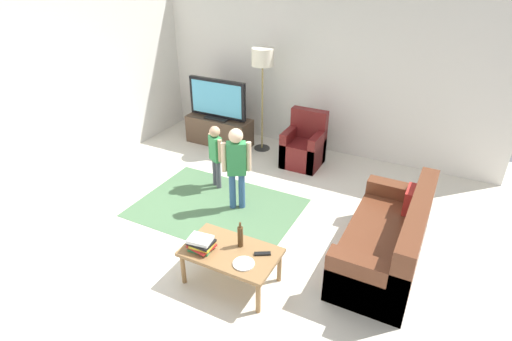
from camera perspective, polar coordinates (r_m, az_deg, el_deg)
The scene contains 16 objects.
ground at distance 5.29m, azimuth -3.03°, elevation -8.98°, with size 7.80×7.80×0.00m, color beige.
wall_back at distance 7.19m, azimuth 9.07°, elevation 13.14°, with size 6.00×0.12×2.70m, color silver.
wall_left at distance 6.57m, azimuth -26.96°, elevation 8.93°, with size 0.12×6.00×2.70m, color silver.
area_rug at distance 5.82m, azimuth -5.42°, elevation -5.09°, with size 2.20×1.60×0.01m, color #4C724C.
tv_stand at distance 7.61m, azimuth -5.06°, elevation 5.45°, with size 1.20×0.44×0.50m.
tv at distance 7.38m, azimuth -5.35°, elevation 9.70°, with size 1.10×0.28×0.71m.
couch at distance 4.95m, azimuth 18.08°, elevation -9.40°, with size 0.80×1.80×0.86m.
armchair at distance 6.88m, azimuth 6.67°, elevation 3.22°, with size 0.60×0.60×0.90m.
floor_lamp at distance 6.95m, azimuth 0.92°, elevation 14.62°, with size 0.36×0.36×1.78m.
child_near_tv at distance 6.05m, azimuth -5.58°, elevation 2.65°, with size 0.30×0.20×0.98m.
child_center at distance 5.46m, azimuth -2.72°, elevation 1.18°, with size 0.35×0.25×1.18m.
coffee_table at distance 4.43m, azimuth -3.48°, elevation -11.47°, with size 1.00×0.60×0.42m.
book_stack at distance 4.41m, azimuth -7.57°, elevation -9.95°, with size 0.27×0.25×0.14m.
bottle at distance 4.38m, azimuth -2.17°, elevation -9.04°, with size 0.06×0.06×0.30m.
tv_remote at distance 4.34m, azimuth 0.90°, elevation -11.39°, with size 0.17×0.05×0.02m, color black.
plate at distance 4.23m, azimuth -1.71°, elevation -12.70°, with size 0.22×0.22×0.02m.
Camera 1 is at (2.17, -3.59, 3.22)m, focal length 29.03 mm.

